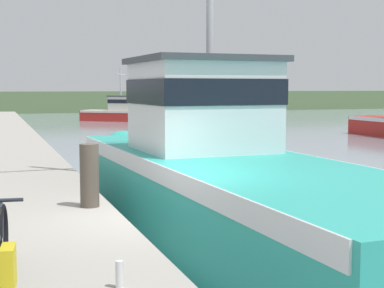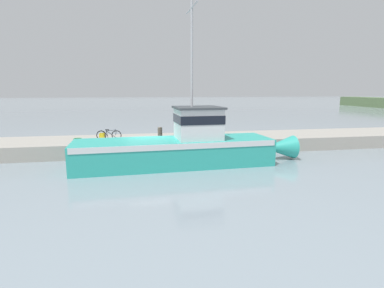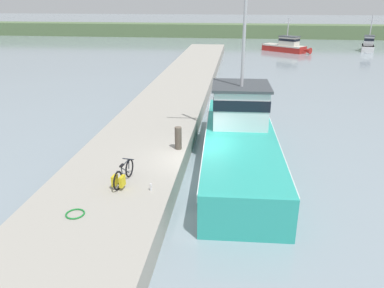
% 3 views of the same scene
% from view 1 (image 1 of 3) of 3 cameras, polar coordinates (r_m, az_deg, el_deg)
% --- Properties ---
extents(ground_plane, '(320.00, 320.00, 0.00)m').
position_cam_1_polar(ground_plane, '(9.16, -2.59, -12.54)').
color(ground_plane, '#84939E').
extents(far_shoreline, '(180.00, 5.00, 2.40)m').
position_cam_1_polar(far_shoreline, '(76.19, 6.29, 4.23)').
color(far_shoreline, '#567047').
rests_on(far_shoreline, ground_plane).
extents(fishing_boat_main, '(3.59, 13.61, 10.66)m').
position_cam_1_polar(fishing_boat_main, '(11.33, 2.58, -2.90)').
color(fishing_boat_main, teal).
rests_on(fishing_boat_main, ground_plane).
extents(boat_white_moored, '(6.54, 5.46, 4.51)m').
position_cam_1_polar(boat_white_moored, '(50.18, -6.92, 3.18)').
color(boat_white_moored, '#AD231E').
rests_on(boat_white_moored, ground_plane).
extents(boat_green_anchored, '(2.68, 5.28, 4.96)m').
position_cam_1_polar(boat_green_anchored, '(55.78, 4.35, 3.40)').
color(boat_green_anchored, silver).
rests_on(boat_green_anchored, ground_plane).
extents(mooring_post, '(0.30, 0.30, 1.00)m').
position_cam_1_polar(mooring_post, '(9.42, -9.92, -3.02)').
color(mooring_post, '#51473D').
rests_on(mooring_post, dock_pier).
extents(water_bottle_on_curb, '(0.08, 0.08, 0.26)m').
position_cam_1_polar(water_bottle_on_curb, '(5.70, -7.06, -12.43)').
color(water_bottle_on_curb, silver).
rests_on(water_bottle_on_curb, dock_pier).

